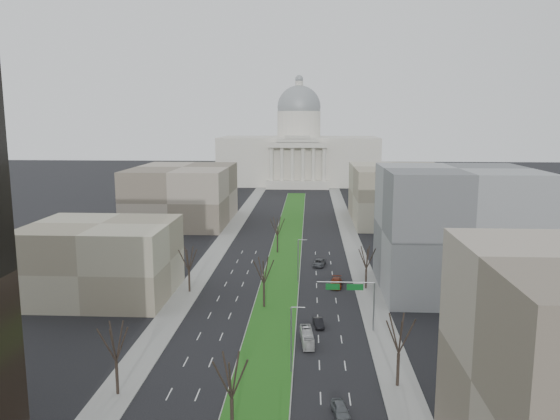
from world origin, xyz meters
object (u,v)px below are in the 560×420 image
(car_grey_near, at_px, (341,410))
(car_red, at_px, (336,283))
(car_black, at_px, (318,323))
(car_grey_far, at_px, (319,263))
(box_van, at_px, (307,337))

(car_grey_near, distance_m, car_red, 48.25)
(car_black, bearing_deg, car_red, 71.68)
(car_red, bearing_deg, car_grey_far, 107.29)
(car_black, relative_size, box_van, 0.57)
(car_grey_far, xyz_separation_m, box_van, (-2.54, -43.74, 0.25))
(car_black, bearing_deg, car_grey_near, -93.67)
(car_red, height_order, car_grey_far, car_red)
(car_grey_near, distance_m, car_grey_far, 63.77)
(car_black, distance_m, car_red, 21.83)
(car_black, xyz_separation_m, box_van, (-1.79, -6.71, 0.32))
(car_grey_near, xyz_separation_m, car_black, (-2.14, 26.72, -0.06))
(car_black, relative_size, car_red, 0.71)
(box_van, bearing_deg, car_grey_near, -83.80)
(car_grey_near, bearing_deg, box_van, 91.97)
(car_black, bearing_deg, car_grey_far, 80.61)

